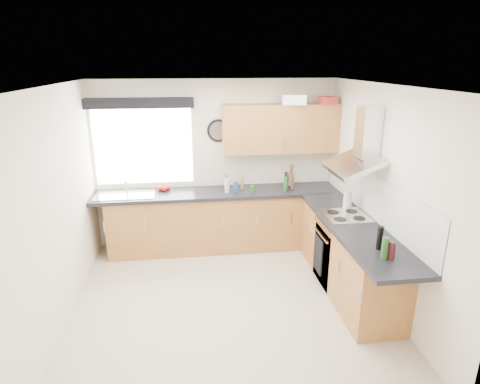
{
  "coord_description": "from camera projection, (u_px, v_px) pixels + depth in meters",
  "views": [
    {
      "loc": [
        -0.39,
        -4.1,
        2.74
      ],
      "look_at": [
        0.25,
        0.85,
        1.1
      ],
      "focal_mm": 30.0,
      "sensor_mm": 36.0,
      "label": 1
    }
  ],
  "objects": [
    {
      "name": "wall_left",
      "position": [
        55.0,
        211.0,
        4.16
      ],
      "size": [
        0.02,
        3.6,
        2.5
      ],
      "primitive_type": "cube",
      "color": "silver",
      "rests_on": "ground_plane"
    },
    {
      "name": "jar_8",
      "position": [
        226.0,
        182.0,
        5.94
      ],
      "size": [
        0.04,
        0.04,
        0.24
      ],
      "primitive_type": "cylinder",
      "color": "brown",
      "rests_on": "worktop_back"
    },
    {
      "name": "jar_10",
      "position": [
        253.0,
        189.0,
        5.86
      ],
      "size": [
        0.07,
        0.07,
        0.09
      ],
      "primitive_type": "cylinder",
      "color": "#24541E",
      "rests_on": "worktop_back"
    },
    {
      "name": "worktop_right",
      "position": [
        355.0,
        228.0,
        4.67
      ],
      "size": [
        0.62,
        2.42,
        0.05
      ],
      "primitive_type": "cube",
      "color": "black",
      "rests_on": "base_cab_right"
    },
    {
      "name": "jar_6",
      "position": [
        242.0,
        183.0,
        6.0
      ],
      "size": [
        0.05,
        0.05,
        0.17
      ],
      "primitive_type": "cylinder",
      "color": "olive",
      "rests_on": "worktop_back"
    },
    {
      "name": "jar_5",
      "position": [
        227.0,
        183.0,
        6.07
      ],
      "size": [
        0.05,
        0.05,
        0.14
      ],
      "primitive_type": "cylinder",
      "color": "brown",
      "rests_on": "worktop_back"
    },
    {
      "name": "wall_front",
      "position": [
        254.0,
        294.0,
        2.68
      ],
      "size": [
        3.6,
        0.02,
        2.5
      ],
      "primitive_type": "cube",
      "color": "silver",
      "rests_on": "ground_plane"
    },
    {
      "name": "extractor_hood",
      "position": [
        360.0,
        148.0,
        4.69
      ],
      "size": [
        0.52,
        0.78,
        0.66
      ],
      "primitive_type": null,
      "color": "silver",
      "rests_on": "wall_right"
    },
    {
      "name": "kitchen_roll",
      "position": [
        348.0,
        200.0,
        5.19
      ],
      "size": [
        0.12,
        0.12,
        0.23
      ],
      "primitive_type": "cylinder",
      "rotation": [
        0.0,
        0.0,
        0.09
      ],
      "color": "white",
      "rests_on": "worktop_right"
    },
    {
      "name": "bottle_2",
      "position": [
        380.0,
        238.0,
        4.05
      ],
      "size": [
        0.06,
        0.06,
        0.24
      ],
      "primitive_type": "cylinder",
      "color": "black",
      "rests_on": "worktop_right"
    },
    {
      "name": "tomato_cluster",
      "position": [
        164.0,
        188.0,
        5.93
      ],
      "size": [
        0.17,
        0.17,
        0.08
      ],
      "primitive_type": null,
      "rotation": [
        0.0,
        0.0,
        0.06
      ],
      "color": "#AC160F",
      "rests_on": "worktop_back"
    },
    {
      "name": "storage_box",
      "position": [
        328.0,
        100.0,
        5.71
      ],
      "size": [
        0.28,
        0.25,
        0.11
      ],
      "primitive_type": "cube",
      "rotation": [
        0.0,
        0.0,
        0.31
      ],
      "color": "#B2312C",
      "rests_on": "upper_cabinets"
    },
    {
      "name": "upper_cabinets",
      "position": [
        281.0,
        128.0,
        5.85
      ],
      "size": [
        1.7,
        0.35,
        0.7
      ],
      "primitive_type": "cube",
      "color": "#935C2B",
      "rests_on": "wall_back"
    },
    {
      "name": "utensil_pot",
      "position": [
        291.0,
        181.0,
        6.17
      ],
      "size": [
        0.1,
        0.1,
        0.14
      ],
      "primitive_type": "cylinder",
      "rotation": [
        0.0,
        0.0,
        0.03
      ],
      "color": "gray",
      "rests_on": "worktop_back"
    },
    {
      "name": "base_cab_corner",
      "position": [
        314.0,
        217.0,
        6.23
      ],
      "size": [
        0.6,
        0.6,
        0.86
      ],
      "primitive_type": "cube",
      "color": "#935C2B",
      "rests_on": "ground_plane"
    },
    {
      "name": "jar_3",
      "position": [
        235.0,
        186.0,
        5.95
      ],
      "size": [
        0.05,
        0.05,
        0.11
      ],
      "primitive_type": "cylinder",
      "color": "#B9AD9E",
      "rests_on": "worktop_back"
    },
    {
      "name": "base_cab_right",
      "position": [
        348.0,
        257.0,
        4.96
      ],
      "size": [
        0.58,
        2.1,
        0.86
      ],
      "primitive_type": "cube",
      "color": "#935C2B",
      "rests_on": "ground_plane"
    },
    {
      "name": "window_blind",
      "position": [
        139.0,
        103.0,
        5.56
      ],
      "size": [
        1.5,
        0.18,
        0.14
      ],
      "primitive_type": "cube",
      "color": "black",
      "rests_on": "wall_back"
    },
    {
      "name": "oven",
      "position": [
        343.0,
        252.0,
        5.1
      ],
      "size": [
        0.56,
        0.58,
        0.85
      ],
      "primitive_type": "cube",
      "color": "black",
      "rests_on": "ground_plane"
    },
    {
      "name": "wall_clock",
      "position": [
        219.0,
        131.0,
        5.88
      ],
      "size": [
        0.34,
        0.04,
        0.34
      ],
      "primitive_type": "cylinder",
      "rotation": [
        1.57,
        0.0,
        0.0
      ],
      "color": "black",
      "rests_on": "wall_back"
    },
    {
      "name": "hob_plate",
      "position": [
        346.0,
        216.0,
        4.95
      ],
      "size": [
        0.52,
        0.52,
        0.01
      ],
      "primitive_type": "cube",
      "color": "silver",
      "rests_on": "worktop_right"
    },
    {
      "name": "sink",
      "position": [
        125.0,
        192.0,
        5.72
      ],
      "size": [
        0.84,
        0.46,
        0.1
      ],
      "primitive_type": null,
      "color": "silver",
      "rests_on": "worktop_back"
    },
    {
      "name": "splashback",
      "position": [
        370.0,
        195.0,
        4.9
      ],
      "size": [
        0.01,
        3.0,
        0.54
      ],
      "primitive_type": "cube",
      "color": "white",
      "rests_on": "wall_right"
    },
    {
      "name": "wall_right",
      "position": [
        383.0,
        197.0,
        4.6
      ],
      "size": [
        0.02,
        3.6,
        2.5
      ],
      "primitive_type": "cube",
      "color": "silver",
      "rests_on": "ground_plane"
    },
    {
      "name": "jar_0",
      "position": [
        236.0,
        187.0,
        5.82
      ],
      "size": [
        0.06,
        0.06,
        0.16
      ],
      "primitive_type": "cylinder",
      "color": "navy",
      "rests_on": "worktop_back"
    },
    {
      "name": "ceiling",
      "position": [
        226.0,
        86.0,
        3.99
      ],
      "size": [
        3.6,
        3.6,
        0.02
      ],
      "primitive_type": "cube",
      "color": "white",
      "rests_on": "wall_back"
    },
    {
      "name": "washing_machine",
      "position": [
        176.0,
        225.0,
        6.0
      ],
      "size": [
        0.6,
        0.58,
        0.79
      ],
      "primitive_type": "cube",
      "rotation": [
        0.0,
        0.0,
        0.13
      ],
      "color": "white",
      "rests_on": "ground_plane"
    },
    {
      "name": "bottle_0",
      "position": [
        385.0,
        248.0,
        3.86
      ],
      "size": [
        0.06,
        0.06,
        0.22
      ],
      "primitive_type": "cylinder",
      "color": "#1F521D",
      "rests_on": "worktop_right"
    },
    {
      "name": "jar_1",
      "position": [
        286.0,
        184.0,
        5.85
      ],
      "size": [
        0.06,
        0.06,
        0.22
      ],
      "primitive_type": "cylinder",
      "color": "#1E5421",
      "rests_on": "worktop_back"
    },
    {
      "name": "jar_9",
      "position": [
        227.0,
        186.0,
        5.82
      ],
      "size": [
        0.07,
        0.07,
        0.2
      ],
      "primitive_type": "cylinder",
      "color": "#BBB5A0",
      "rests_on": "worktop_back"
    },
    {
      "name": "bottle_1",
      "position": [
        392.0,
        250.0,
        3.87
      ],
      "size": [
        0.07,
        0.07,
        0.18
      ],
      "primitive_type": "cylinder",
      "color": "#3E1618",
      "rests_on": "worktop_right"
    },
    {
      "name": "jar_4",
      "position": [
        286.0,
        180.0,
        5.99
      ],
      "size": [
        0.05,
        0.05,
        0.25
      ],
      "primitive_type": "cylinder",
      "color": "black",
      "rests_on": "worktop_back"
    },
    {
      "name": "window",
      "position": [
        143.0,
        146.0,
        5.84
      ],
      "size": [
        1.4,
        0.02,
        1.1
      ],
      "primitive_type": "cube",
      "color": "white",
      "rests_on": "wall_back"
    },
    {
      "name": "jar_2",
      "position": [
        287.0,
        181.0,
        5.96
      ],
      "size": [
        0.04,
        0.04,
        0.26
      ],
      "primitive_type": "cylinder",
      "color": "#3D151B",
      "rests_on": "worktop_back"
    },
    {
      "name": "worktop_back",
      "position": [
        218.0,
        193.0,
        5.91
      ],
      "size": [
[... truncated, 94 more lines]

